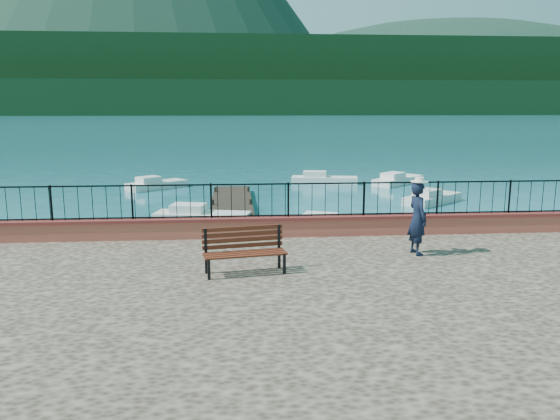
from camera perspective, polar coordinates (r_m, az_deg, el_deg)
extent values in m
plane|color=#19596B|center=(12.75, 3.88, -11.87)|extent=(2000.00, 2000.00, 0.00)
cube|color=#AD5A3E|center=(15.81, 1.95, -1.69)|extent=(28.00, 0.46, 0.58)
cube|color=black|center=(15.66, 1.97, 1.04)|extent=(27.00, 0.05, 0.95)
cube|color=#2D231C|center=(24.10, -5.11, -0.61)|extent=(2.00, 16.00, 0.30)
cube|color=black|center=(311.66, -4.52, 11.56)|extent=(900.00, 60.00, 18.00)
cube|color=black|center=(372.02, -4.61, 13.44)|extent=(900.00, 120.00, 44.00)
ellipsoid|color=#142D23|center=(613.18, 16.70, 9.93)|extent=(448.00, 384.00, 180.00)
cube|color=black|center=(12.32, -3.65, -5.62)|extent=(1.92, 0.87, 0.46)
cube|color=maroon|center=(12.46, -3.93, -2.99)|extent=(1.84, 0.39, 0.57)
imported|color=black|center=(14.17, 14.17, -0.85)|extent=(0.55, 0.74, 1.86)
cylinder|color=white|center=(14.01, 14.36, 3.11)|extent=(0.44, 0.44, 0.12)
cube|color=silver|center=(23.58, -8.15, -0.32)|extent=(4.21, 2.12, 0.80)
cube|color=silver|center=(21.27, 5.62, -1.48)|extent=(3.91, 2.64, 0.80)
cube|color=silver|center=(29.05, 15.66, 1.49)|extent=(3.64, 3.31, 0.80)
cube|color=silver|center=(33.71, -12.75, 2.87)|extent=(3.61, 3.30, 0.80)
cube|color=silver|center=(35.26, 4.67, 3.44)|extent=(4.36, 2.05, 0.80)
cube|color=silver|center=(35.77, 12.24, 3.34)|extent=(3.99, 3.87, 0.80)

